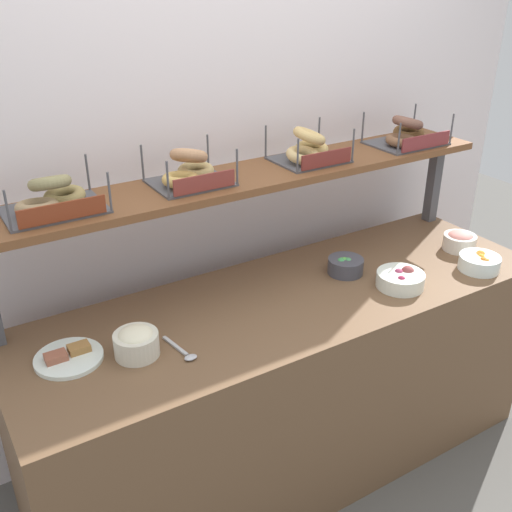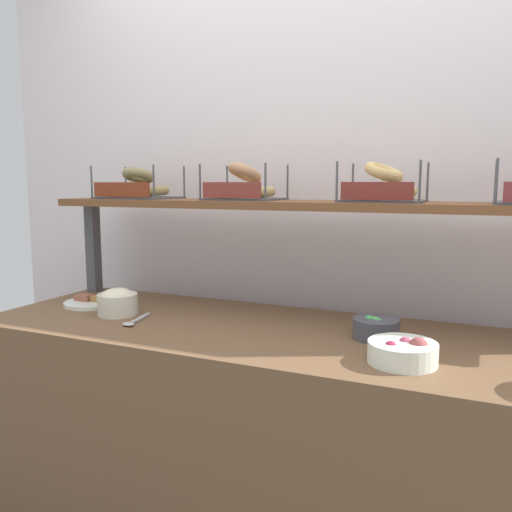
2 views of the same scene
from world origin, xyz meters
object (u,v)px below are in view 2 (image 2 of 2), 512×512
at_px(bowl_beet_salad, 403,352).
at_px(bagel_basket_everything, 138,188).
at_px(bowl_potato_salad, 118,302).
at_px(serving_plate_white, 92,302).
at_px(bagel_basket_plain, 383,188).
at_px(serving_spoon_near_plate, 134,321).
at_px(bagel_basket_sesame, 244,188).
at_px(bowl_veggie_mix, 376,328).

xyz_separation_m(bowl_beet_salad, bagel_basket_everything, (-1.20, 0.44, 0.44)).
bearing_deg(bowl_beet_salad, bowl_potato_salad, 173.80).
bearing_deg(bowl_potato_salad, serving_plate_white, 156.12).
xyz_separation_m(bowl_potato_salad, bagel_basket_everything, (-0.13, 0.32, 0.42)).
bearing_deg(bagel_basket_plain, serving_spoon_near_plate, -152.84).
relative_size(bowl_beet_salad, bagel_basket_sesame, 0.66).
bearing_deg(bowl_beet_salad, bowl_veggie_mix, 119.27).
distance_m(bowl_veggie_mix, bagel_basket_plain, 0.50).
distance_m(bowl_potato_salad, bagel_basket_everything, 0.55).
relative_size(serving_plate_white, bagel_basket_plain, 0.79).
bearing_deg(bagel_basket_everything, serving_spoon_near_plate, -56.87).
distance_m(bowl_veggie_mix, bowl_potato_salad, 0.96).
height_order(bowl_beet_salad, bagel_basket_plain, bagel_basket_plain).
height_order(serving_spoon_near_plate, bagel_basket_sesame, bagel_basket_sesame).
xyz_separation_m(bowl_beet_salad, bagel_basket_sesame, (-0.70, 0.44, 0.44)).
height_order(bowl_veggie_mix, serving_plate_white, bowl_veggie_mix).
relative_size(bowl_potato_salad, bagel_basket_plain, 0.53).
height_order(bagel_basket_sesame, bagel_basket_plain, bagel_basket_sesame).
bearing_deg(bagel_basket_sesame, bowl_veggie_mix, -22.37).
bearing_deg(serving_spoon_near_plate, serving_plate_white, 153.37).
relative_size(bowl_potato_salad, serving_spoon_near_plate, 0.86).
xyz_separation_m(bowl_veggie_mix, bagel_basket_sesame, (-0.58, 0.24, 0.44)).
distance_m(bowl_veggie_mix, bagel_basket_everything, 1.19).
bearing_deg(serving_plate_white, serving_spoon_near_plate, -26.63).
relative_size(bowl_veggie_mix, bowl_beet_salad, 0.78).
xyz_separation_m(bowl_veggie_mix, bowl_beet_salad, (0.12, -0.21, -0.00)).
relative_size(bagel_basket_everything, bagel_basket_plain, 1.15).
xyz_separation_m(bowl_veggie_mix, serving_plate_white, (-1.16, 0.00, -0.02)).
xyz_separation_m(bowl_potato_salad, serving_spoon_near_plate, (0.13, -0.08, -0.04)).
xyz_separation_m(bowl_potato_salad, serving_plate_white, (-0.20, 0.09, -0.04)).
relative_size(bowl_veggie_mix, bowl_potato_salad, 0.99).
relative_size(serving_spoon_near_plate, bagel_basket_plain, 0.61).
height_order(serving_plate_white, bagel_basket_sesame, bagel_basket_sesame).
distance_m(serving_plate_white, bagel_basket_plain, 1.24).
xyz_separation_m(serving_plate_white, bagel_basket_everything, (0.08, 0.23, 0.46)).
bearing_deg(bowl_beet_salad, serving_plate_white, 170.81).
bearing_deg(bowl_beet_salad, bagel_basket_plain, 109.07).
bearing_deg(serving_spoon_near_plate, bagel_basket_everything, 123.13).
bearing_deg(bagel_basket_sesame, serving_plate_white, -157.70).
height_order(bowl_potato_salad, serving_plate_white, bowl_potato_salad).
height_order(bowl_beet_salad, serving_plate_white, bowl_beet_salad).
xyz_separation_m(bowl_veggie_mix, serving_spoon_near_plate, (-0.82, -0.17, -0.03)).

